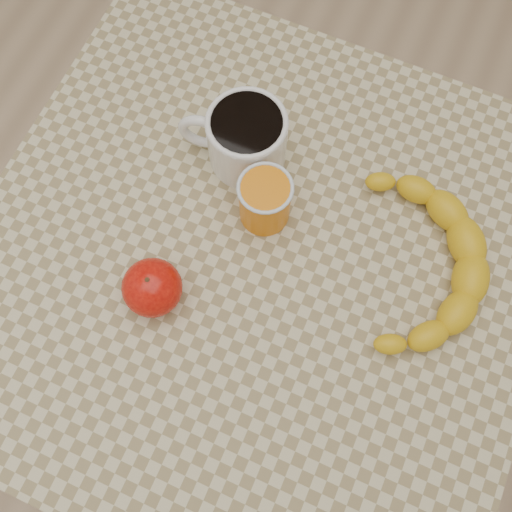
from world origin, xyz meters
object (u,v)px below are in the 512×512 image
at_px(orange_juice_glass, 265,200).
at_px(apple, 152,288).
at_px(banana, 421,264).
at_px(coffee_mug, 245,138).
at_px(table, 256,278).

distance_m(orange_juice_glass, apple, 0.19).
bearing_deg(banana, coffee_mug, 154.31).
bearing_deg(table, orange_juice_glass, 104.05).
bearing_deg(orange_juice_glass, apple, -117.15).
relative_size(coffee_mug, banana, 0.48).
relative_size(orange_juice_glass, apple, 1.01).
bearing_deg(apple, table, 43.65).
bearing_deg(coffee_mug, table, -60.88).
xyz_separation_m(orange_juice_glass, apple, (-0.09, -0.17, -0.01)).
bearing_deg(coffee_mug, banana, -12.92).
bearing_deg(apple, coffee_mug, 84.37).
bearing_deg(table, apple, -136.35).
bearing_deg(table, coffee_mug, 119.12).
relative_size(table, banana, 2.27).
bearing_deg(apple, banana, 29.53).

